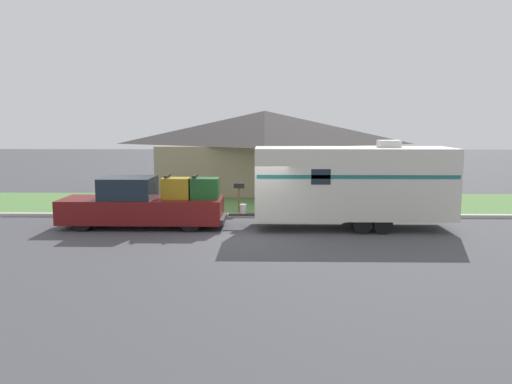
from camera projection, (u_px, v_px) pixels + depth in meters
ground_plane at (254, 236)px, 17.93m from camera, size 120.00×120.00×0.00m
curb_strip at (256, 215)px, 21.63m from camera, size 80.00×0.30×0.14m
lawn_strip at (257, 203)px, 25.25m from camera, size 80.00×7.00×0.03m
house_across_street at (265, 149)px, 30.43m from camera, size 12.88×8.17×4.78m
pickup_truck at (144, 204)px, 19.45m from camera, size 6.36×1.96×2.06m
travel_trailer at (353, 182)px, 19.16m from camera, size 8.52×2.40×3.40m
mailbox at (239, 190)px, 22.52m from camera, size 0.48×0.20×1.35m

